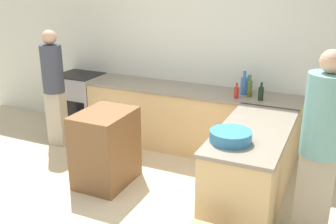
{
  "coord_description": "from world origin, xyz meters",
  "views": [
    {
      "loc": [
        1.89,
        -3.1,
        2.36
      ],
      "look_at": [
        0.19,
        0.61,
        0.93
      ],
      "focal_mm": 42.0,
      "sensor_mm": 36.0,
      "label": 1
    }
  ],
  "objects_px": {
    "range_oven": "(81,102)",
    "hot_sauce_bottle": "(236,92)",
    "person_by_range": "(54,84)",
    "dish_soap_bottle": "(248,86)",
    "mixing_bowl": "(231,136)",
    "island_table": "(106,148)",
    "water_bottle_blue": "(244,85)",
    "person_at_peninsula": "(321,142)",
    "olive_oil_bottle": "(250,88)",
    "wine_bottle_dark": "(261,93)"
  },
  "relations": [
    {
      "from": "hot_sauce_bottle",
      "to": "olive_oil_bottle",
      "type": "bearing_deg",
      "value": 37.75
    },
    {
      "from": "island_table",
      "to": "person_by_range",
      "type": "bearing_deg",
      "value": 152.65
    },
    {
      "from": "person_by_range",
      "to": "olive_oil_bottle",
      "type": "bearing_deg",
      "value": 13.59
    },
    {
      "from": "island_table",
      "to": "hot_sauce_bottle",
      "type": "xyz_separation_m",
      "value": [
        1.22,
        1.17,
        0.52
      ]
    },
    {
      "from": "mixing_bowl",
      "to": "water_bottle_blue",
      "type": "bearing_deg",
      "value": 99.99
    },
    {
      "from": "wine_bottle_dark",
      "to": "person_by_range",
      "type": "relative_size",
      "value": 0.14
    },
    {
      "from": "dish_soap_bottle",
      "to": "wine_bottle_dark",
      "type": "distance_m",
      "value": 0.33
    },
    {
      "from": "person_at_peninsula",
      "to": "olive_oil_bottle",
      "type": "bearing_deg",
      "value": 124.93
    },
    {
      "from": "hot_sauce_bottle",
      "to": "person_at_peninsula",
      "type": "xyz_separation_m",
      "value": [
        1.1,
        -1.26,
        0.01
      ]
    },
    {
      "from": "water_bottle_blue",
      "to": "person_by_range",
      "type": "bearing_deg",
      "value": -164.17
    },
    {
      "from": "water_bottle_blue",
      "to": "island_table",
      "type": "bearing_deg",
      "value": -132.74
    },
    {
      "from": "dish_soap_bottle",
      "to": "person_at_peninsula",
      "type": "height_order",
      "value": "person_at_peninsula"
    },
    {
      "from": "hot_sauce_bottle",
      "to": "dish_soap_bottle",
      "type": "relative_size",
      "value": 0.81
    },
    {
      "from": "person_by_range",
      "to": "hot_sauce_bottle",
      "type": "bearing_deg",
      "value": 11.93
    },
    {
      "from": "range_oven",
      "to": "person_by_range",
      "type": "height_order",
      "value": "person_by_range"
    },
    {
      "from": "island_table",
      "to": "mixing_bowl",
      "type": "relative_size",
      "value": 2.24
    },
    {
      "from": "water_bottle_blue",
      "to": "hot_sauce_bottle",
      "type": "bearing_deg",
      "value": -103.5
    },
    {
      "from": "wine_bottle_dark",
      "to": "hot_sauce_bottle",
      "type": "bearing_deg",
      "value": -173.03
    },
    {
      "from": "olive_oil_bottle",
      "to": "person_at_peninsula",
      "type": "distance_m",
      "value": 1.67
    },
    {
      "from": "olive_oil_bottle",
      "to": "person_by_range",
      "type": "distance_m",
      "value": 2.69
    },
    {
      "from": "hot_sauce_bottle",
      "to": "wine_bottle_dark",
      "type": "distance_m",
      "value": 0.3
    },
    {
      "from": "range_oven",
      "to": "hot_sauce_bottle",
      "type": "height_order",
      "value": "hot_sauce_bottle"
    },
    {
      "from": "island_table",
      "to": "water_bottle_blue",
      "type": "bearing_deg",
      "value": 47.26
    },
    {
      "from": "olive_oil_bottle",
      "to": "dish_soap_bottle",
      "type": "relative_size",
      "value": 1.2
    },
    {
      "from": "person_by_range",
      "to": "person_at_peninsula",
      "type": "xyz_separation_m",
      "value": [
        3.57,
        -0.74,
        0.06
      ]
    },
    {
      "from": "range_oven",
      "to": "island_table",
      "type": "xyz_separation_m",
      "value": [
        1.33,
        -1.32,
        -0.0
      ]
    },
    {
      "from": "range_oven",
      "to": "mixing_bowl",
      "type": "height_order",
      "value": "mixing_bowl"
    },
    {
      "from": "range_oven",
      "to": "olive_oil_bottle",
      "type": "distance_m",
      "value": 2.74
    },
    {
      "from": "dish_soap_bottle",
      "to": "person_by_range",
      "type": "relative_size",
      "value": 0.14
    },
    {
      "from": "olive_oil_bottle",
      "to": "person_by_range",
      "type": "xyz_separation_m",
      "value": [
        -2.61,
        -0.63,
        -0.08
      ]
    },
    {
      "from": "water_bottle_blue",
      "to": "hot_sauce_bottle",
      "type": "distance_m",
      "value": 0.2
    },
    {
      "from": "island_table",
      "to": "wine_bottle_dark",
      "type": "relative_size",
      "value": 3.9
    },
    {
      "from": "water_bottle_blue",
      "to": "olive_oil_bottle",
      "type": "bearing_deg",
      "value": -40.72
    },
    {
      "from": "range_oven",
      "to": "dish_soap_bottle",
      "type": "bearing_deg",
      "value": 3.17
    },
    {
      "from": "island_table",
      "to": "olive_oil_bottle",
      "type": "height_order",
      "value": "olive_oil_bottle"
    },
    {
      "from": "dish_soap_bottle",
      "to": "mixing_bowl",
      "type": "bearing_deg",
      "value": -81.8
    },
    {
      "from": "olive_oil_bottle",
      "to": "dish_soap_bottle",
      "type": "bearing_deg",
      "value": 108.3
    },
    {
      "from": "person_by_range",
      "to": "island_table",
      "type": "bearing_deg",
      "value": -27.35
    },
    {
      "from": "dish_soap_bottle",
      "to": "water_bottle_blue",
      "type": "bearing_deg",
      "value": -110.51
    },
    {
      "from": "mixing_bowl",
      "to": "water_bottle_blue",
      "type": "relative_size",
      "value": 1.27
    },
    {
      "from": "island_table",
      "to": "hot_sauce_bottle",
      "type": "relative_size",
      "value": 4.53
    },
    {
      "from": "water_bottle_blue",
      "to": "person_at_peninsula",
      "type": "relative_size",
      "value": 0.17
    },
    {
      "from": "hot_sauce_bottle",
      "to": "person_by_range",
      "type": "height_order",
      "value": "person_by_range"
    },
    {
      "from": "range_oven",
      "to": "dish_soap_bottle",
      "type": "height_order",
      "value": "dish_soap_bottle"
    },
    {
      "from": "olive_oil_bottle",
      "to": "wine_bottle_dark",
      "type": "distance_m",
      "value": 0.18
    },
    {
      "from": "mixing_bowl",
      "to": "wine_bottle_dark",
      "type": "relative_size",
      "value": 1.74
    },
    {
      "from": "olive_oil_bottle",
      "to": "wine_bottle_dark",
      "type": "relative_size",
      "value": 1.28
    },
    {
      "from": "olive_oil_bottle",
      "to": "water_bottle_blue",
      "type": "bearing_deg",
      "value": 139.28
    },
    {
      "from": "mixing_bowl",
      "to": "wine_bottle_dark",
      "type": "bearing_deg",
      "value": 90.9
    },
    {
      "from": "olive_oil_bottle",
      "to": "person_at_peninsula",
      "type": "relative_size",
      "value": 0.16
    }
  ]
}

